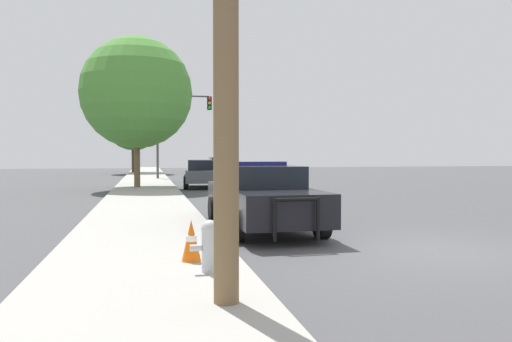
% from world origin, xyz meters
% --- Properties ---
extents(ground_plane, '(110.00, 110.00, 0.00)m').
position_xyz_m(ground_plane, '(0.00, 0.00, 0.00)').
color(ground_plane, '#474749').
extents(sidewalk_left, '(3.00, 110.00, 0.13)m').
position_xyz_m(sidewalk_left, '(-5.10, 0.00, 0.07)').
color(sidewalk_left, '#A3A099').
rests_on(sidewalk_left, ground_plane).
extents(police_car, '(2.09, 5.27, 1.58)m').
position_xyz_m(police_car, '(-2.41, 3.20, 0.78)').
color(police_car, black).
rests_on(police_car, ground_plane).
extents(fire_hydrant, '(0.55, 0.24, 0.72)m').
position_xyz_m(fire_hydrant, '(-4.19, -1.38, 0.51)').
color(fire_hydrant, '#B7BCC1').
rests_on(fire_hydrant, sidewalk_left).
extents(traffic_light, '(3.71, 0.35, 5.68)m').
position_xyz_m(traffic_light, '(-2.94, 25.68, 4.11)').
color(traffic_light, '#424247').
rests_on(traffic_light, sidewalk_left).
extents(car_background_distant, '(2.03, 4.25, 1.43)m').
position_xyz_m(car_background_distant, '(1.66, 39.15, 0.77)').
color(car_background_distant, maroon).
rests_on(car_background_distant, ground_plane).
extents(car_background_midblock, '(2.20, 4.32, 1.45)m').
position_xyz_m(car_background_midblock, '(-2.20, 17.75, 0.75)').
color(car_background_midblock, '#474C51').
rests_on(car_background_midblock, ground_plane).
extents(tree_sidewalk_far, '(5.20, 5.20, 7.14)m').
position_xyz_m(tree_sidewalk_far, '(-6.13, 37.11, 4.66)').
color(tree_sidewalk_far, '#4C3823').
rests_on(tree_sidewalk_far, sidewalk_left).
extents(tree_sidewalk_mid, '(5.46, 5.46, 7.36)m').
position_xyz_m(tree_sidewalk_mid, '(-5.50, 17.04, 4.76)').
color(tree_sidewalk_mid, brown).
rests_on(tree_sidewalk_mid, sidewalk_left).
extents(traffic_cone, '(0.30, 0.30, 0.63)m').
position_xyz_m(traffic_cone, '(-4.38, -0.62, 0.45)').
color(traffic_cone, orange).
rests_on(traffic_cone, sidewalk_left).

